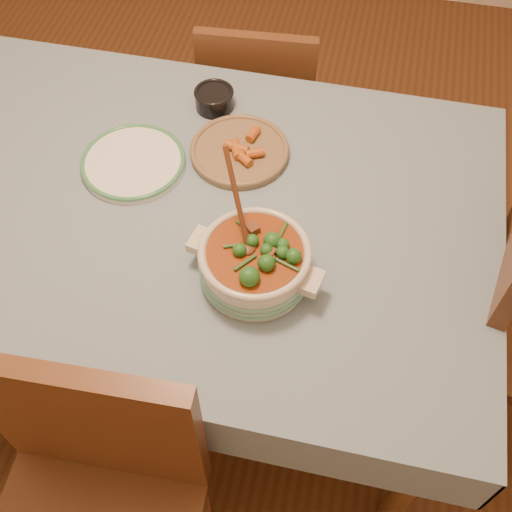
% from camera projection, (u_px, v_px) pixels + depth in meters
% --- Properties ---
extents(floor, '(4.50, 4.50, 0.00)m').
position_uv_depth(floor, '(193.00, 340.00, 2.25)').
color(floor, '#4F2916').
rests_on(floor, ground).
extents(dining_table, '(1.68, 1.08, 0.76)m').
position_uv_depth(dining_table, '(173.00, 224.00, 1.71)').
color(dining_table, brown).
rests_on(dining_table, floor).
extents(stew_casserole, '(0.33, 0.29, 0.30)m').
position_uv_depth(stew_casserole, '(255.00, 261.00, 1.45)').
color(stew_casserole, beige).
rests_on(stew_casserole, dining_table).
extents(white_plate, '(0.33, 0.33, 0.02)m').
position_uv_depth(white_plate, '(133.00, 162.00, 1.70)').
color(white_plate, white).
rests_on(white_plate, dining_table).
extents(condiment_bowl, '(0.14, 0.14, 0.06)m').
position_uv_depth(condiment_bowl, '(214.00, 98.00, 1.81)').
color(condiment_bowl, black).
rests_on(condiment_bowl, dining_table).
extents(fried_plate, '(0.31, 0.31, 0.04)m').
position_uv_depth(fried_plate, '(239.00, 150.00, 1.72)').
color(fried_plate, '#806246').
rests_on(fried_plate, dining_table).
extents(chair_far, '(0.41, 0.41, 0.82)m').
position_uv_depth(chair_far, '(260.00, 104.00, 2.27)').
color(chair_far, brown).
rests_on(chair_far, floor).
extents(chair_near, '(0.48, 0.48, 0.98)m').
position_uv_depth(chair_near, '(94.00, 507.00, 1.40)').
color(chair_near, brown).
rests_on(chair_near, floor).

